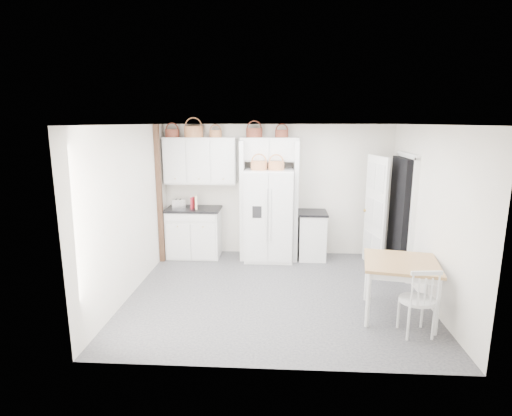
{
  "coord_description": "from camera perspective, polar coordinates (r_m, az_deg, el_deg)",
  "views": [
    {
      "loc": [
        0.04,
        -5.89,
        2.64
      ],
      "look_at": [
        -0.33,
        0.4,
        1.28
      ],
      "focal_mm": 28.0,
      "sensor_mm": 36.0,
      "label": 1
    }
  ],
  "objects": [
    {
      "name": "trim_post",
      "position": [
        7.69,
        -13.63,
        1.82
      ],
      "size": [
        0.09,
        0.09,
        2.6
      ],
      "primitive_type": "cube",
      "color": "black",
      "rests_on": "floor"
    },
    {
      "name": "basket_upper_b",
      "position": [
        7.89,
        -8.9,
        10.73
      ],
      "size": [
        0.37,
        0.37,
        0.21
      ],
      "primitive_type": "cylinder",
      "color": "#9A603E",
      "rests_on": "upper_cabinet"
    },
    {
      "name": "upper_cabinet",
      "position": [
        7.9,
        -7.95,
        6.71
      ],
      "size": [
        1.4,
        0.34,
        0.9
      ],
      "primitive_type": "cube",
      "color": "silver",
      "rests_on": "wall_back"
    },
    {
      "name": "doorway_void",
      "position": [
        7.39,
        19.96,
        -1.18
      ],
      "size": [
        0.18,
        0.85,
        2.05
      ],
      "primitive_type": "cube",
      "color": "black",
      "rests_on": "floor"
    },
    {
      "name": "ceiling",
      "position": [
        5.89,
        3.04,
        11.8
      ],
      "size": [
        4.5,
        4.5,
        0.0
      ],
      "primitive_type": "plane",
      "color": "white",
      "rests_on": "wall_back"
    },
    {
      "name": "floor",
      "position": [
        6.45,
        2.78,
        -11.97
      ],
      "size": [
        4.5,
        4.5,
        0.0
      ],
      "primitive_type": "plane",
      "color": "#2A2930",
      "rests_on": "ground"
    },
    {
      "name": "bridge_cabinet",
      "position": [
        7.74,
        1.97,
        8.37
      ],
      "size": [
        1.12,
        0.34,
        0.45
      ],
      "primitive_type": "cube",
      "color": "silver",
      "rests_on": "wall_back"
    },
    {
      "name": "base_cab_right",
      "position": [
        7.92,
        7.99,
        -3.98
      ],
      "size": [
        0.51,
        0.61,
        0.9
      ],
      "primitive_type": "cube",
      "color": "silver",
      "rests_on": "floor"
    },
    {
      "name": "basket_bridge_a",
      "position": [
        7.73,
        -0.25,
        10.7
      ],
      "size": [
        0.31,
        0.31,
        0.18
      ],
      "primitive_type": "cylinder",
      "color": "#55291C",
      "rests_on": "bridge_cabinet"
    },
    {
      "name": "door_slab",
      "position": [
        7.61,
        16.66,
        -0.58
      ],
      "size": [
        0.21,
        0.79,
        2.05
      ],
      "primitive_type": "cube",
      "rotation": [
        0.0,
        0.0,
        -1.36
      ],
      "color": "white",
      "rests_on": "floor"
    },
    {
      "name": "cookbook_cream",
      "position": [
        7.83,
        -8.58,
        0.82
      ],
      "size": [
        0.08,
        0.18,
        0.26
      ],
      "primitive_type": "cube",
      "rotation": [
        0.0,
        0.0,
        0.26
      ],
      "color": "beige",
      "rests_on": "counter_left"
    },
    {
      "name": "wall_right",
      "position": [
        6.43,
        23.39,
        -0.84
      ],
      "size": [
        0.0,
        4.0,
        4.0
      ],
      "primitive_type": "plane",
      "rotation": [
        1.57,
        0.0,
        -1.57
      ],
      "color": "beige",
      "rests_on": "floor"
    },
    {
      "name": "wall_back",
      "position": [
        8.0,
        3.03,
        2.54
      ],
      "size": [
        4.5,
        0.0,
        4.5
      ],
      "primitive_type": "plane",
      "rotation": [
        1.57,
        0.0,
        0.0
      ],
      "color": "beige",
      "rests_on": "floor"
    },
    {
      "name": "counter_left",
      "position": [
        7.95,
        -8.9,
        -0.12
      ],
      "size": [
        1.06,
        0.69,
        0.04
      ],
      "primitive_type": "cube",
      "color": "black",
      "rests_on": "base_cab_left"
    },
    {
      "name": "cookbook_red",
      "position": [
        7.84,
        -9.04,
        0.72
      ],
      "size": [
        0.06,
        0.16,
        0.23
      ],
      "primitive_type": "cube",
      "rotation": [
        0.0,
        0.0,
        -0.18
      ],
      "color": "maroon",
      "rests_on": "counter_left"
    },
    {
      "name": "windsor_chair",
      "position": [
        5.5,
        22.02,
        -12.1
      ],
      "size": [
        0.49,
        0.45,
        0.92
      ],
      "primitive_type": "cube",
      "rotation": [
        0.0,
        0.0,
        0.1
      ],
      "color": "silver",
      "rests_on": "floor"
    },
    {
      "name": "wall_left",
      "position": [
        6.46,
        -17.49,
        -0.35
      ],
      "size": [
        0.0,
        4.0,
        4.0
      ],
      "primitive_type": "plane",
      "rotation": [
        1.57,
        0.0,
        1.57
      ],
      "color": "beige",
      "rests_on": "floor"
    },
    {
      "name": "fridge_panel_left",
      "position": [
        7.76,
        -1.88,
        1.13
      ],
      "size": [
        0.08,
        0.6,
        2.3
      ],
      "primitive_type": "cube",
      "color": "silver",
      "rests_on": "floor"
    },
    {
      "name": "counter_right",
      "position": [
        7.81,
        8.09,
        -0.66
      ],
      "size": [
        0.55,
        0.65,
        0.04
      ],
      "primitive_type": "cube",
      "color": "black",
      "rests_on": "base_cab_right"
    },
    {
      "name": "dining_table",
      "position": [
        5.91,
        19.76,
        -10.82
      ],
      "size": [
        1.12,
        1.12,
        0.8
      ],
      "primitive_type": "cube",
      "rotation": [
        0.0,
        0.0,
        -0.19
      ],
      "color": "olive",
      "rests_on": "floor"
    },
    {
      "name": "basket_fridge_a",
      "position": [
        7.45,
        0.42,
        6.09
      ],
      "size": [
        0.31,
        0.31,
        0.16
      ],
      "primitive_type": "cylinder",
      "color": "#9A603E",
      "rests_on": "refrigerator"
    },
    {
      "name": "base_cab_left",
      "position": [
        8.07,
        -8.79,
        -3.55
      ],
      "size": [
        1.02,
        0.64,
        0.94
      ],
      "primitive_type": "cube",
      "color": "silver",
      "rests_on": "floor"
    },
    {
      "name": "basket_upper_a",
      "position": [
        7.99,
        -11.88,
        10.41
      ],
      "size": [
        0.27,
        0.27,
        0.15
      ],
      "primitive_type": "cylinder",
      "color": "#55291C",
      "rests_on": "upper_cabinet"
    },
    {
      "name": "refrigerator",
      "position": [
        7.71,
        1.86,
        -0.99
      ],
      "size": [
        0.91,
        0.73,
        1.77
      ],
      "primitive_type": "cube",
      "color": "silver",
      "rests_on": "floor"
    },
    {
      "name": "basket_bridge_b",
      "position": [
        7.72,
        3.69,
        10.55
      ],
      "size": [
        0.25,
        0.25,
        0.14
      ],
      "primitive_type": "cylinder",
      "color": "#55291C",
      "rests_on": "bridge_cabinet"
    },
    {
      "name": "fridge_panel_right",
      "position": [
        7.74,
        5.67,
        1.04
      ],
      "size": [
        0.08,
        0.6,
        2.3
      ],
      "primitive_type": "cube",
      "color": "silver",
      "rests_on": "floor"
    },
    {
      "name": "toaster",
      "position": [
        7.95,
        -11.01,
        0.62
      ],
      "size": [
        0.29,
        0.22,
        0.18
      ],
      "primitive_type": "cube",
      "rotation": [
        0.0,
        0.0,
        0.31
      ],
      "color": "silver",
      "rests_on": "counter_left"
    },
    {
      "name": "basket_fridge_b",
      "position": [
        7.44,
        2.9,
        6.05
      ],
      "size": [
        0.29,
        0.29,
        0.16
      ],
      "primitive_type": "cylinder",
      "color": "#9A603E",
      "rests_on": "refrigerator"
    },
    {
      "name": "basket_upper_c",
      "position": [
        7.82,
        -5.8,
        10.51
      ],
      "size": [
        0.24,
        0.24,
        0.14
      ],
      "primitive_type": "cylinder",
      "color": "#9A603E",
      "rests_on": "upper_cabinet"
    }
  ]
}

